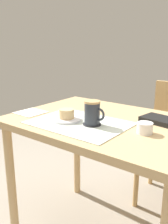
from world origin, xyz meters
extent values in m
cylinder|color=tan|center=(-0.45, -0.30, 0.36)|extent=(0.05, 0.05, 0.72)
cylinder|color=tan|center=(-0.45, 0.30, 0.36)|extent=(0.05, 0.05, 0.72)
cube|color=tan|center=(0.00, 0.00, 0.74)|extent=(1.01, 0.71, 0.04)
cylinder|color=tan|center=(0.00, 0.41, 0.21)|extent=(0.04, 0.04, 0.41)
cylinder|color=tan|center=(-0.03, 0.77, 0.21)|extent=(0.04, 0.04, 0.41)
cube|color=silver|center=(-0.08, -0.13, 0.76)|extent=(0.48, 0.35, 0.00)
cylinder|color=white|center=(-0.15, -0.14, 0.77)|extent=(0.15, 0.15, 0.01)
cylinder|color=#E5BC7F|center=(-0.15, -0.14, 0.80)|extent=(0.08, 0.08, 0.05)
cylinder|color=#232328|center=(-0.01, -0.12, 0.76)|extent=(0.09, 0.09, 0.00)
cylinder|color=#2D333D|center=(-0.01, -0.12, 0.82)|extent=(0.08, 0.08, 0.10)
cylinder|color=tan|center=(-0.01, -0.12, 0.87)|extent=(0.08, 0.08, 0.01)
torus|color=#2D333D|center=(0.03, -0.12, 0.82)|extent=(0.06, 0.01, 0.06)
cube|color=silver|center=(-0.42, -0.15, 0.76)|extent=(0.15, 0.15, 0.00)
cylinder|color=white|center=(0.24, -0.06, 0.78)|extent=(0.07, 0.07, 0.05)
cube|color=black|center=(0.24, 0.13, 0.77)|extent=(0.20, 0.15, 0.02)
camera|label=1|loc=(0.66, -1.05, 1.15)|focal=40.00mm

